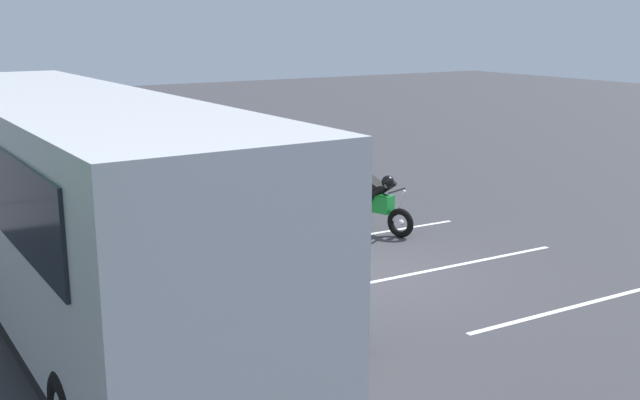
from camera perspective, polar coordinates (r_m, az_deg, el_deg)
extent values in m
plane|color=#38383D|center=(13.22, 2.96, -5.50)|extent=(80.00, 80.00, 0.00)
cube|color=silver|center=(11.47, -18.08, 0.52)|extent=(11.02, 2.67, 2.80)
cube|color=black|center=(11.74, -12.29, 3.95)|extent=(9.22, 0.18, 1.01)
cube|color=orange|center=(11.96, -12.05, -1.36)|extent=(9.66, 0.18, 0.28)
cube|color=black|center=(11.91, -17.52, -7.12)|extent=(10.14, 2.46, 0.45)
torus|color=black|center=(15.67, -17.43, -1.20)|extent=(1.00, 0.34, 1.00)
torus|color=black|center=(8.86, -3.47, -11.78)|extent=(1.00, 0.34, 1.00)
cylinder|color=black|center=(12.46, -3.38, -4.36)|extent=(0.14, 0.14, 0.79)
cube|color=black|center=(12.63, -3.22, -6.18)|extent=(0.15, 0.28, 0.10)
cylinder|color=black|center=(12.35, -2.90, -4.52)|extent=(0.14, 0.14, 0.79)
cube|color=black|center=(12.51, -2.74, -6.36)|extent=(0.15, 0.28, 0.10)
cube|color=maroon|center=(12.21, -3.18, -1.21)|extent=(0.43, 0.35, 0.66)
cylinder|color=maroon|center=(12.38, -3.91, -0.94)|extent=(0.11, 0.11, 0.62)
sphere|color=tan|center=(12.46, -3.89, -2.32)|extent=(0.11, 0.11, 0.09)
cylinder|color=maroon|center=(12.03, -2.44, -1.34)|extent=(0.11, 0.11, 0.62)
sphere|color=tan|center=(12.11, -2.42, -2.77)|extent=(0.11, 0.11, 0.09)
sphere|color=tan|center=(12.10, -3.21, 0.93)|extent=(0.28, 0.28, 0.24)
cylinder|color=#473823|center=(13.30, -4.83, -3.27)|extent=(0.12, 0.12, 0.78)
cube|color=black|center=(13.44, -4.64, -4.99)|extent=(0.10, 0.26, 0.10)
cylinder|color=#473823|center=(13.16, -4.52, -3.44)|extent=(0.12, 0.12, 0.78)
cube|color=black|center=(13.30, -4.33, -5.17)|extent=(0.10, 0.26, 0.10)
cube|color=#D8F233|center=(13.04, -4.73, -0.35)|extent=(0.38, 0.28, 0.65)
cube|color=silver|center=(13.04, -4.73, -0.35)|extent=(0.39, 0.29, 0.06)
cylinder|color=#D8F233|center=(13.25, -5.20, -0.07)|extent=(0.09, 0.09, 0.62)
sphere|color=tan|center=(13.32, -5.17, -1.36)|extent=(0.09, 0.09, 0.09)
cylinder|color=#D8F233|center=(12.83, -4.25, -0.50)|extent=(0.09, 0.09, 0.62)
sphere|color=tan|center=(12.91, -4.23, -1.82)|extent=(0.09, 0.09, 0.09)
sphere|color=tan|center=(12.94, -4.77, 1.64)|extent=(0.24, 0.24, 0.23)
cylinder|color=black|center=(14.34, -7.07, -2.18)|extent=(0.14, 0.14, 0.74)
cube|color=black|center=(14.48, -6.90, -3.70)|extent=(0.15, 0.27, 0.10)
cylinder|color=black|center=(14.22, -6.69, -2.31)|extent=(0.14, 0.14, 0.74)
cube|color=black|center=(14.35, -6.52, -3.84)|extent=(0.15, 0.27, 0.10)
cube|color=maroon|center=(14.12, -6.96, 0.41)|extent=(0.43, 0.35, 0.62)
cylinder|color=maroon|center=(14.30, -7.53, 0.63)|extent=(0.11, 0.11, 0.59)
sphere|color=tan|center=(14.37, -7.49, -0.51)|extent=(0.11, 0.11, 0.09)
cylinder|color=maroon|center=(13.92, -6.38, 0.32)|extent=(0.11, 0.11, 0.59)
sphere|color=tan|center=(13.99, -6.35, -0.86)|extent=(0.11, 0.11, 0.09)
sphere|color=tan|center=(14.02, -7.01, 2.17)|extent=(0.26, 0.26, 0.22)
torus|color=black|center=(15.66, -12.43, -1.66)|extent=(0.61, 0.23, 0.60)
cylinder|color=silver|center=(15.66, -12.43, -1.66)|extent=(0.14, 0.12, 0.12)
torus|color=black|center=(14.28, -11.43, -3.06)|extent=(0.61, 0.23, 0.60)
cylinder|color=silver|center=(14.28, -11.43, -3.06)|extent=(0.14, 0.14, 0.12)
cylinder|color=silver|center=(15.53, -12.46, -0.46)|extent=(0.32, 0.11, 0.67)
cube|color=red|center=(14.95, -12.06, -1.04)|extent=(0.88, 0.42, 0.36)
cube|color=black|center=(14.48, -11.74, -1.29)|extent=(0.55, 0.31, 0.20)
cylinder|color=silver|center=(14.64, -12.31, -2.21)|extent=(0.46, 0.16, 0.08)
cylinder|color=black|center=(15.41, -12.48, 0.58)|extent=(0.14, 0.58, 0.04)
torus|color=black|center=(11.10, -2.88, -7.60)|extent=(0.61, 0.23, 0.60)
cylinder|color=silver|center=(11.10, -2.88, -7.60)|extent=(0.13, 0.12, 0.12)
torus|color=black|center=(10.08, 2.34, -9.81)|extent=(0.61, 0.23, 0.60)
cylinder|color=silver|center=(10.08, 2.34, -9.81)|extent=(0.14, 0.14, 0.12)
cylinder|color=silver|center=(10.94, -2.73, -5.96)|extent=(0.32, 0.11, 0.67)
cube|color=#198C33|center=(10.51, -0.66, -6.88)|extent=(0.87, 0.41, 0.36)
cube|color=black|center=(10.15, 1.11, -7.31)|extent=(0.55, 0.30, 0.20)
cylinder|color=silver|center=(10.24, 0.08, -8.68)|extent=(0.46, 0.15, 0.08)
cylinder|color=black|center=(10.81, -2.59, -4.52)|extent=(0.13, 0.58, 0.04)
torus|color=black|center=(15.36, 6.03, -1.71)|extent=(0.61, 0.32, 0.60)
cylinder|color=silver|center=(15.36, 6.03, -1.71)|extent=(0.15, 0.13, 0.12)
torus|color=black|center=(16.15, 1.69, -0.89)|extent=(0.61, 0.32, 0.60)
cylinder|color=silver|center=(16.15, 1.69, -0.89)|extent=(0.15, 0.15, 0.12)
cylinder|color=silver|center=(15.30, 5.90, -0.42)|extent=(0.31, 0.16, 0.67)
cube|color=#198C33|center=(15.63, 4.04, -0.16)|extent=(0.89, 0.55, 0.36)
cube|color=black|center=(15.88, 2.62, 0.26)|extent=(0.56, 0.38, 0.20)
cylinder|color=silver|center=(15.99, 3.24, -0.62)|extent=(0.45, 0.23, 0.08)
cylinder|color=black|center=(15.26, 5.77, 0.71)|extent=(0.23, 0.56, 0.04)
cube|color=black|center=(15.60, 3.84, 0.91)|extent=(0.63, 0.51, 0.51)
sphere|color=black|center=(15.34, 5.10, 1.36)|extent=(0.33, 0.33, 0.26)
cylinder|color=black|center=(15.30, 4.35, 0.65)|extent=(0.43, 0.23, 0.33)
cylinder|color=black|center=(15.63, 2.92, -0.26)|extent=(0.13, 0.13, 0.40)
cylinder|color=black|center=(15.59, 5.09, 0.88)|extent=(0.43, 0.23, 0.33)
cylinder|color=black|center=(15.91, 3.68, -0.02)|extent=(0.13, 0.13, 0.40)
cylinder|color=#4C4C4C|center=(19.60, -22.31, -0.21)|extent=(0.36, 0.36, 0.04)
cube|color=white|center=(12.27, 18.16, -7.67)|extent=(0.24, 4.01, 0.01)
cube|color=white|center=(13.87, 10.35, -4.78)|extent=(0.25, 4.37, 0.01)
cube|color=white|center=(15.70, 4.30, -2.46)|extent=(0.23, 3.82, 0.01)
cube|color=white|center=(17.69, -0.43, -0.63)|extent=(0.25, 4.52, 0.01)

